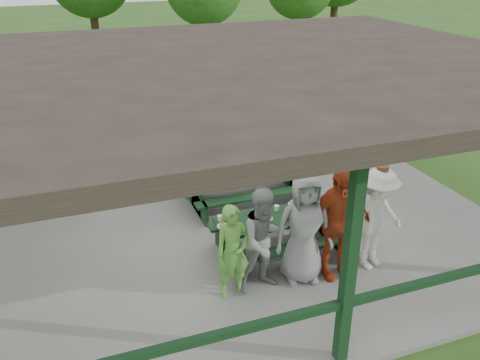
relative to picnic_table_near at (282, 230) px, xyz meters
name	(u,v)px	position (x,y,z in m)	size (l,w,h in m)	color
ground	(241,228)	(-0.34, 1.20, -0.57)	(90.00, 90.00, 0.00)	#2B551A
concrete_slab	(241,226)	(-0.34, 1.20, -0.52)	(10.00, 8.00, 0.10)	slate
pavilion_structure	(241,69)	(-0.34, 1.20, 2.60)	(10.60, 8.60, 3.24)	black
picnic_table_near	(282,230)	(0.00, 0.00, 0.00)	(2.35, 1.39, 0.75)	black
picnic_table_far	(249,182)	(0.16, 2.00, 0.01)	(2.66, 1.39, 0.75)	black
table_setting	(282,213)	(-0.01, 0.03, 0.32)	(2.41, 0.45, 0.10)	white
contestant_green	(233,252)	(-1.21, -0.83, 0.31)	(0.57, 0.37, 1.55)	#5AA53E
contestant_grey_left	(265,240)	(-0.69, -0.83, 0.40)	(0.85, 0.66, 1.74)	gray
contestant_grey_mid	(304,228)	(-0.02, -0.81, 0.49)	(0.93, 0.61, 1.90)	gray
contestant_red	(337,223)	(0.53, -0.89, 0.51)	(1.15, 0.48, 1.96)	#9E3919
contestant_white_fedora	(376,219)	(1.27, -0.89, 0.44)	(1.29, 0.93, 1.85)	silver
spectator_lblue	(191,163)	(-0.88, 2.82, 0.27)	(1.36, 0.43, 1.47)	#83ACCB
spectator_blue	(149,147)	(-1.65, 3.47, 0.51)	(0.71, 0.47, 1.96)	#4267AD
spectator_grey	(280,150)	(1.28, 2.96, 0.24)	(0.69, 0.54, 1.42)	#9A9A9D
pickup_truck	(157,83)	(-0.02, 10.42, 0.18)	(2.47, 5.36, 1.49)	silver
farm_trailer	(39,110)	(-3.94, 8.72, 0.10)	(3.85, 2.45, 1.35)	#1C389C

